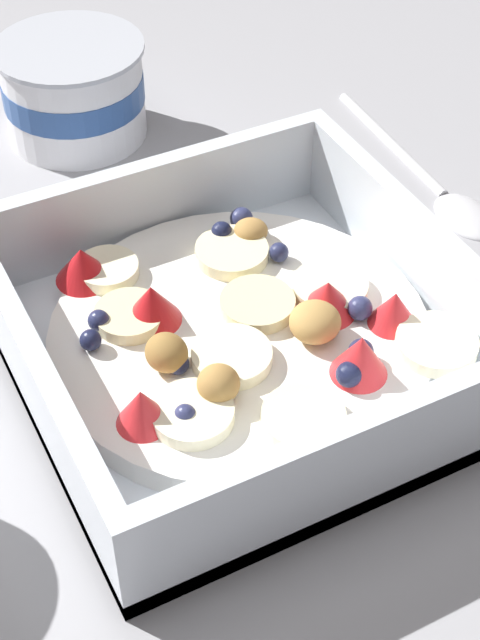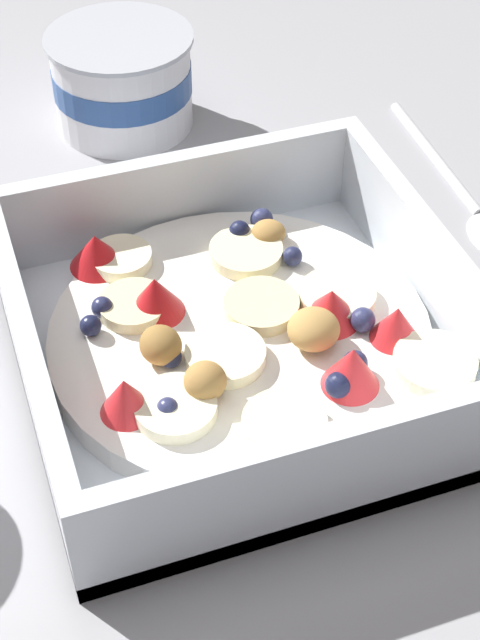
% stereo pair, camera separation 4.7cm
% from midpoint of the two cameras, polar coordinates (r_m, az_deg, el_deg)
% --- Properties ---
extents(ground_plane, '(2.40, 2.40, 0.00)m').
position_cam_midpoint_polar(ground_plane, '(0.49, -4.59, -2.51)').
color(ground_plane, '#9E9EA3').
extents(fruit_bowl, '(0.21, 0.21, 0.06)m').
position_cam_midpoint_polar(fruit_bowl, '(0.48, -2.77, -1.08)').
color(fruit_bowl, white).
rests_on(fruit_bowl, ground).
extents(spoon, '(0.03, 0.17, 0.01)m').
position_cam_midpoint_polar(spoon, '(0.61, 9.56, 7.56)').
color(spoon, silver).
rests_on(spoon, ground).
extents(yogurt_cup, '(0.09, 0.09, 0.06)m').
position_cam_midpoint_polar(yogurt_cup, '(0.65, -11.81, 12.96)').
color(yogurt_cup, white).
rests_on(yogurt_cup, ground).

